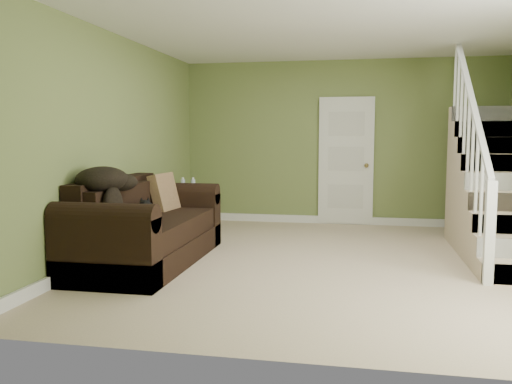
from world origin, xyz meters
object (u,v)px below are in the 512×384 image
at_px(banana, 152,217).
at_px(cat, 144,210).
at_px(sofa, 144,231).
at_px(side_table, 189,211).

bearing_deg(banana, cat, 120.35).
relative_size(sofa, cat, 4.53).
bearing_deg(cat, side_table, 73.60).
bearing_deg(banana, side_table, 74.58).
xyz_separation_m(cat, banana, (0.12, -0.09, -0.07)).
height_order(sofa, banana, sofa).
distance_m(cat, banana, 0.17).
bearing_deg(side_table, sofa, -86.10).
relative_size(side_table, banana, 3.65).
distance_m(side_table, cat, 2.15).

